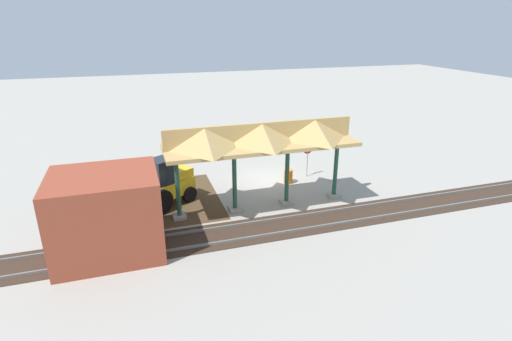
# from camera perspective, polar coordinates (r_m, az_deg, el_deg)

# --- Properties ---
(ground_plane) EXTENTS (120.00, 120.00, 0.00)m
(ground_plane) POSITION_cam_1_polar(r_m,az_deg,el_deg) (26.64, 1.66, -1.30)
(ground_plane) COLOR #9E998E
(dirt_work_zone) EXTENTS (8.21, 7.00, 0.01)m
(dirt_work_zone) POSITION_cam_1_polar(r_m,az_deg,el_deg) (24.14, -15.19, -4.46)
(dirt_work_zone) COLOR #4C3823
(dirt_work_zone) RESTS_ON ground
(platform_canopy) EXTENTS (10.40, 3.20, 4.90)m
(platform_canopy) POSITION_cam_1_polar(r_m,az_deg,el_deg) (21.34, 0.79, 4.86)
(platform_canopy) COLOR #9E998E
(platform_canopy) RESTS_ON ground
(rail_tracks) EXTENTS (60.00, 2.58, 0.15)m
(rail_tracks) POSITION_cam_1_polar(r_m,az_deg,el_deg) (21.29, 7.34, -7.32)
(rail_tracks) COLOR slate
(rail_tracks) RESTS_ON ground
(stop_sign) EXTENTS (0.76, 0.14, 2.38)m
(stop_sign) POSITION_cam_1_polar(r_m,az_deg,el_deg) (26.82, 7.40, 2.59)
(stop_sign) COLOR gray
(stop_sign) RESTS_ON ground
(backhoe) EXTENTS (4.98, 3.79, 2.82)m
(backhoe) POSITION_cam_1_polar(r_m,az_deg,el_deg) (23.10, -12.97, -1.99)
(backhoe) COLOR yellow
(backhoe) RESTS_ON ground
(dirt_mound) EXTENTS (3.79, 3.79, 1.82)m
(dirt_mound) POSITION_cam_1_polar(r_m,az_deg,el_deg) (24.66, -17.82, -4.21)
(dirt_mound) COLOR #4C3823
(dirt_mound) RESTS_ON ground
(brick_utility_building) EXTENTS (4.60, 3.93, 3.75)m
(brick_utility_building) POSITION_cam_1_polar(r_m,az_deg,el_deg) (19.03, -20.52, -5.87)
(brick_utility_building) COLOR brown
(brick_utility_building) RESTS_ON ground
(traffic_barrel) EXTENTS (0.56, 0.56, 0.90)m
(traffic_barrel) POSITION_cam_1_polar(r_m,az_deg,el_deg) (26.01, 4.63, -0.86)
(traffic_barrel) COLOR orange
(traffic_barrel) RESTS_ON ground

